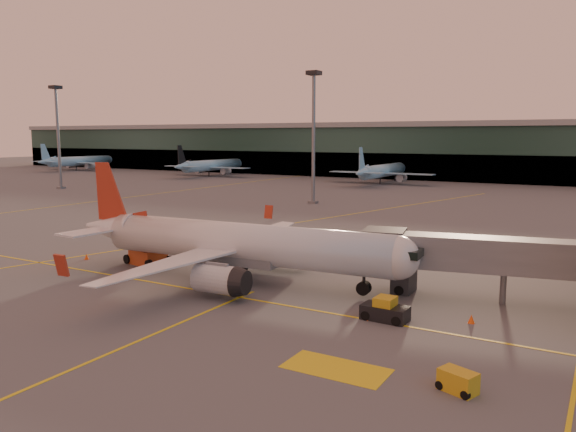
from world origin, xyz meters
The scene contains 15 objects.
ground centered at (0.00, 0.00, 0.00)m, with size 600.00×600.00×0.00m, color #4C4F54.
taxi_markings centered at (-7.32, 44.49, 0.01)m, with size 100.12×173.00×0.01m.
terminal centered at (0.00, 141.79, 8.76)m, with size 400.00×20.00×17.60m.
mast_west_far centered at (-90.00, 62.00, 14.86)m, with size 2.40×2.40×25.60m.
mast_west_near centered at (-20.00, 66.00, 14.86)m, with size 2.40×2.40×25.60m.
distant_aircraft_row centered at (10.83, 118.00, 0.00)m, with size 350.00×34.00×13.00m.
main_airplane centered at (1.33, 9.17, 3.43)m, with size 35.02×31.58×10.57m.
jet_bridge centered at (25.31, 14.32, 3.66)m, with size 23.56×7.69×5.42m.
catering_truck centered at (-10.47, 10.26, 2.71)m, with size 6.54×3.82×4.77m.
gpu_cart centered at (24.73, -3.50, 0.56)m, with size 2.23×1.76×1.14m.
pushback_tug centered at (17.38, 5.55, 0.69)m, with size 3.37×1.90×1.70m.
cone_nose centered at (22.96, 7.98, 0.30)m, with size 0.49×0.49×0.62m.
cone_tail centered at (-17.64, 8.57, 0.30)m, with size 0.49×0.49×0.62m.
cone_wing_left centered at (1.84, 25.30, 0.25)m, with size 0.41×0.41×0.52m.
cone_fwd centered at (16.38, 4.96, 0.30)m, with size 0.49×0.49×0.63m.
Camera 1 is at (30.93, -31.83, 13.19)m, focal length 35.00 mm.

